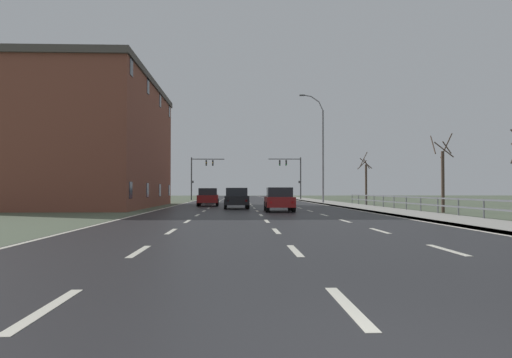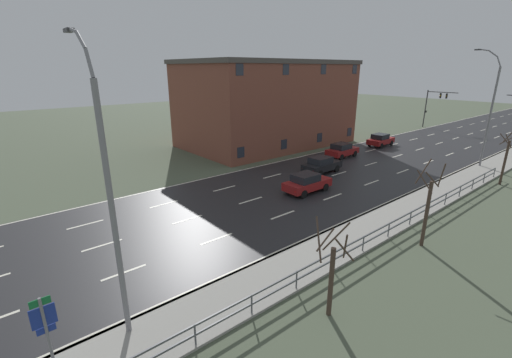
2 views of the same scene
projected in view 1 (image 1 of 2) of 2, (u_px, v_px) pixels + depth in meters
The scene contains 14 objects.
ground_plane at pixel (250, 204), 51.81m from camera, with size 160.00×160.00×0.12m.
road_asphalt_strip at pixel (247, 201), 63.79m from camera, with size 14.00×120.00×0.03m.
sidewalk_right at pixel (313, 201), 64.12m from camera, with size 3.00×120.00×0.12m.
guardrail at pixel (421, 202), 30.28m from camera, with size 0.07×36.27×1.00m.
street_lamp_midground at pixel (322, 150), 51.76m from camera, with size 2.54×0.24×11.38m.
traffic_signal_right at pixel (293, 171), 72.32m from camera, with size 4.78×0.36×6.18m.
traffic_signal_left at pixel (199, 171), 71.64m from camera, with size 4.81×0.36×6.13m.
car_near_right at pixel (236, 198), 37.21m from camera, with size 1.91×4.14×1.57m.
car_mid_centre at pixel (209, 196), 52.22m from camera, with size 1.96×4.17×1.57m.
car_distant at pixel (279, 199), 32.18m from camera, with size 1.87×4.12×1.57m.
car_far_left at pixel (208, 197), 43.64m from camera, with size 1.91×4.14×1.57m.
brick_building at pixel (76, 144), 41.55m from camera, with size 13.20×21.21×10.55m.
bare_tree_mid at pixel (443, 176), 31.05m from camera, with size 1.31×1.43×4.96m.
bare_tree_far at pixel (366, 181), 46.83m from camera, with size 1.16×1.54×5.06m.
Camera 1 is at (-1.31, -3.84, 1.39)m, focal length 34.97 mm.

